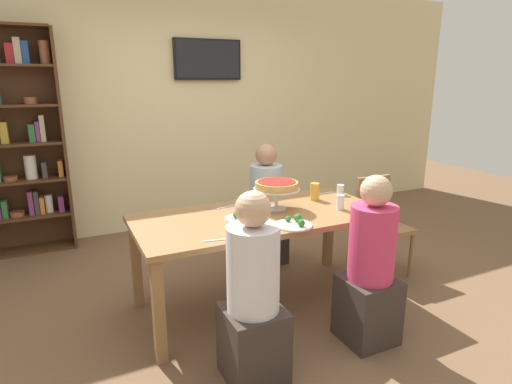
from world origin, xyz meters
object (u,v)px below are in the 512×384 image
Objects in this scene: cutlery_knife_near at (324,193)px; salad_plate_far_diner at (295,223)px; chair_head_east at (379,220)px; television at (208,59)px; salad_plate_near_diner at (241,217)px; cutlery_fork_far at (217,240)px; beer_glass_amber_tall at (315,192)px; dining_table at (262,225)px; water_glass_clear_near at (340,190)px; deep_dish_pizza_stand at (277,187)px; water_glass_clear_far at (340,202)px; bookshelf at (3,144)px; diner_far_right at (266,212)px; diner_near_right at (370,273)px; diner_near_left at (253,302)px; cutlery_fork_near at (227,207)px.

salad_plate_far_diner is at bearing 49.06° from cutlery_knife_near.
television is at bearing -66.23° from chair_head_east.
salad_plate_near_diner is (-0.53, -2.15, -1.18)m from television.
beer_glass_amber_tall is at bearing 35.83° from cutlery_fork_far.
dining_table is 2.49m from television.
dining_table is at bearing -166.95° from water_glass_clear_near.
cutlery_fork_far is at bearing -146.90° from deep_dish_pizza_stand.
beer_glass_amber_tall reaches higher than water_glass_clear_far.
salad_plate_near_diner is 0.40m from salad_plate_far_diner.
deep_dish_pizza_stand is at bearing -95.17° from television.
beer_glass_amber_tall is at bearing 95.59° from water_glass_clear_far.
deep_dish_pizza_stand is 0.40m from salad_plate_near_diner.
bookshelf is 9.57× the size of salad_plate_near_diner.
diner_far_right and diner_near_right have the same top height.
deep_dish_pizza_stand reaches higher than dining_table.
salad_plate_near_diner is 1.28× the size of cutlery_knife_near.
diner_near_left is (1.38, -2.76, -0.62)m from bookshelf.
diner_near_left is at bearing -143.64° from water_glass_clear_near.
cutlery_knife_near is (0.61, 0.23, -0.18)m from deep_dish_pizza_stand.
water_glass_clear_far reaches higher than cutlery_knife_near.
cutlery_knife_near is (-0.47, 0.21, 0.26)m from chair_head_east.
diner_far_right is at bearing 103.42° from water_glass_clear_far.
deep_dish_pizza_stand is 0.43m from cutlery_fork_near.
chair_head_east reaches higher than cutlery_knife_near.
water_glass_clear_near reaches higher than cutlery_knife_near.
cutlery_fork_far reaches higher than dining_table.
diner_near_left is at bearing 64.09° from cutlery_fork_near.
water_glass_clear_near reaches higher than salad_plate_far_diner.
television is 0.91× the size of chair_head_east.
deep_dish_pizza_stand is at bearing 18.69° from diner_near_right.
diner_near_right reaches higher than salad_plate_far_diner.
diner_near_left is at bearing -119.43° from dining_table.
bookshelf reaches higher than diner_near_left.
salad_plate_far_diner is 1.43× the size of cutlery_fork_far.
diner_near_right is (0.43, -0.73, -0.16)m from dining_table.
dining_table is 20.97× the size of water_glass_clear_near.
salad_plate_far_diner is at bearing -50.77° from diner_near_left.
diner_near_left is at bearing 26.88° from chair_head_east.
chair_head_east is at bearing 20.98° from water_glass_clear_far.
diner_near_left and diner_near_right have the same top height.
water_glass_clear_far is (0.51, 0.18, 0.04)m from salad_plate_far_diner.
water_glass_clear_near is (0.71, 0.13, -0.14)m from deep_dish_pizza_stand.
salad_plate_near_diner is at bearing 26.02° from cutlery_knife_near.
bookshelf is 3.24m from water_glass_clear_near.
diner_near_left reaches higher than salad_plate_near_diner.
water_glass_clear_far reaches higher than dining_table.
deep_dish_pizza_stand reaches higher than beer_glass_amber_tall.
salad_plate_near_diner reaches higher than dining_table.
cutlery_knife_near is at bearing -76.82° from television.
salad_plate_near_diner is 0.80m from water_glass_clear_far.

